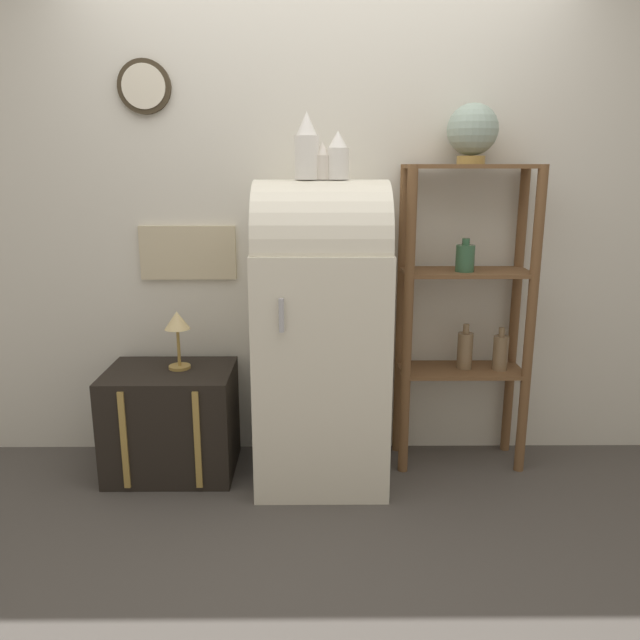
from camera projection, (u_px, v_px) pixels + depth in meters
ground_plane at (322, 496)px, 3.02m from camera, size 12.00×12.00×0.00m
wall_back at (320, 206)px, 3.25m from camera, size 7.00×0.09×2.70m
refrigerator at (321, 328)px, 3.05m from camera, size 0.64×0.67×1.49m
suitcase_trunk at (172, 421)px, 3.21m from camera, size 0.64×0.48×0.55m
shelf_unit at (466, 303)px, 3.18m from camera, size 0.66×0.30×1.56m
globe at (473, 131)px, 3.01m from camera, size 0.25×0.25×0.29m
vase_left at (307, 148)px, 2.84m from camera, size 0.11×0.11×0.30m
vase_center at (322, 162)px, 2.86m from camera, size 0.07×0.07×0.17m
vase_right at (338, 157)px, 2.85m from camera, size 0.10×0.10×0.22m
desk_lamp at (177, 326)px, 3.12m from camera, size 0.13×0.13×0.30m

